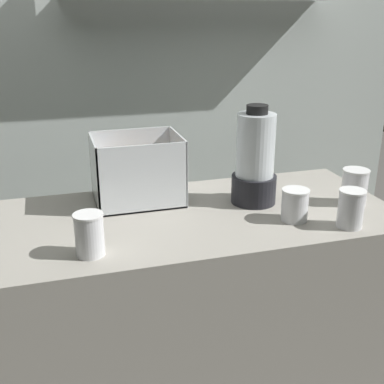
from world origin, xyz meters
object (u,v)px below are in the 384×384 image
juice_cup_mango_middle (351,211)px  juice_cup_pomegranate_left (295,207)px  carrot_display_bin (138,181)px  juice_cup_mango_far_left (90,237)px  juice_cup_pomegranate_right (354,188)px  blender_pitcher (255,162)px

juice_cup_mango_middle → juice_cup_pomegranate_left: bearing=146.5°
juice_cup_pomegranate_left → carrot_display_bin: bearing=145.3°
juice_cup_mango_far_left → juice_cup_mango_middle: bearing=-2.7°
juice_cup_pomegranate_right → juice_cup_mango_far_left: bearing=-171.9°
juice_cup_pomegranate_left → juice_cup_mango_middle: size_ratio=0.87×
juice_cup_mango_far_left → juice_cup_pomegranate_right: juice_cup_pomegranate_right is taller
blender_pitcher → juice_cup_mango_middle: 0.37m
blender_pitcher → carrot_display_bin: bearing=161.8°
carrot_display_bin → juice_cup_mango_far_left: size_ratio=2.43×
carrot_display_bin → juice_cup_mango_middle: 0.73m
juice_cup_mango_middle → juice_cup_pomegranate_right: size_ratio=0.98×
juice_cup_mango_far_left → juice_cup_mango_middle: 0.81m
blender_pitcher → juice_cup_mango_far_left: 0.66m
juice_cup_pomegranate_right → carrot_display_bin: bearing=161.5°
blender_pitcher → juice_cup_pomegranate_right: 0.37m
juice_cup_mango_middle → juice_cup_pomegranate_right: 0.21m
juice_cup_mango_far_left → juice_cup_pomegranate_left: 0.67m
blender_pitcher → juice_cup_pomegranate_left: (0.07, -0.19, -0.10)m
juice_cup_pomegranate_left → juice_cup_pomegranate_right: (0.27, 0.07, 0.01)m
carrot_display_bin → juice_cup_mango_middle: (0.61, -0.41, -0.02)m
juice_cup_mango_far_left → carrot_display_bin: bearing=61.3°
carrot_display_bin → juice_cup_pomegranate_right: 0.77m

